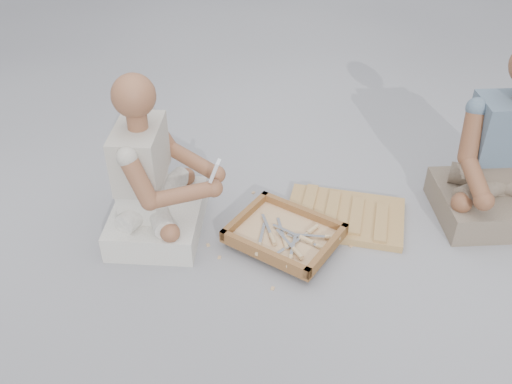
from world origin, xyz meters
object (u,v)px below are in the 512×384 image
at_px(carved_panel, 345,216).
at_px(craftsman, 153,182).
at_px(companion, 507,164).
at_px(tool_tray, 284,235).

relative_size(carved_panel, craftsman, 0.71).
bearing_deg(craftsman, companion, 97.97).
height_order(tool_tray, craftsman, craftsman).
xyz_separation_m(carved_panel, tool_tray, (-0.20, -0.30, 0.04)).
height_order(craftsman, companion, companion).
distance_m(carved_panel, craftsman, 0.96).
xyz_separation_m(tool_tray, companion, (0.86, 0.67, 0.24)).
xyz_separation_m(craftsman, companion, (1.46, 0.82, 0.02)).
bearing_deg(carved_panel, craftsman, -150.43).
relative_size(craftsman, companion, 0.91).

